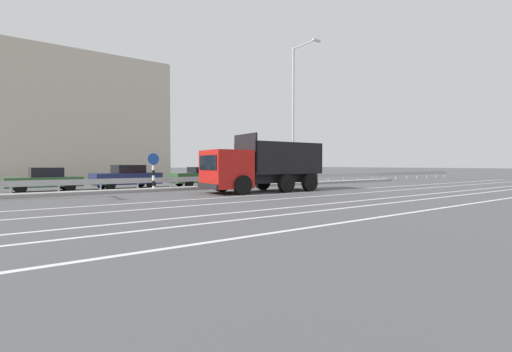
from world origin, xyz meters
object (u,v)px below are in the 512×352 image
dump_truck (250,171)px  median_road_sign (153,171)px  parked_car_3 (127,177)px  parked_car_2 (45,180)px  street_lamp_1 (295,109)px  parked_car_4 (201,176)px

dump_truck → median_road_sign: (-4.30, 4.04, -0.01)m
median_road_sign → parked_car_3: (-0.68, 3.32, -0.44)m
parked_car_2 → median_road_sign: bearing=-125.1°
median_road_sign → dump_truck: bearing=-43.2°
median_road_sign → parked_car_2: size_ratio=0.58×
median_road_sign → parked_car_2: (-5.37, 3.36, -0.52)m
parked_car_3 → median_road_sign: bearing=-173.4°
street_lamp_1 → parked_car_2: bearing=168.5°
dump_truck → street_lamp_1: street_lamp_1 is taller
street_lamp_1 → parked_car_2: (-16.67, 3.38, -5.28)m
dump_truck → parked_car_2: dump_truck is taller
dump_truck → parked_car_4: (0.20, 6.69, -0.51)m
median_road_sign → parked_car_3: size_ratio=0.52×
parked_car_2 → parked_car_4: bearing=-97.2°
street_lamp_1 → parked_car_3: bearing=164.4°
median_road_sign → parked_car_4: (4.50, 2.65, -0.49)m
median_road_sign → street_lamp_1: size_ratio=0.21×
street_lamp_1 → median_road_sign: bearing=179.9°
street_lamp_1 → parked_car_3: size_ratio=2.47×
dump_truck → median_road_sign: size_ratio=3.21×
street_lamp_1 → dump_truck: bearing=-150.1°
median_road_sign → street_lamp_1: street_lamp_1 is taller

